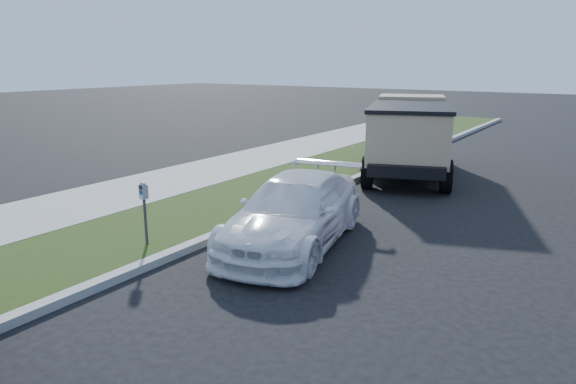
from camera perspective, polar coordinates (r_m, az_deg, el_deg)
The scene contains 5 objects.
ground at distance 9.54m, azimuth 3.71°, elevation -8.24°, with size 120.00×120.00×0.00m, color black.
streetside at distance 14.31m, azimuth -11.74°, elevation -0.51°, with size 6.12×50.00×0.15m.
parking_meter at distance 10.37m, azimuth -15.71°, elevation -0.82°, with size 0.19×0.14×1.27m.
white_wagon at distance 10.46m, azimuth 0.95°, elevation -2.14°, with size 1.94×4.76×1.38m, color white.
dump_truck at distance 17.57m, azimuth 13.33°, elevation 6.51°, with size 4.29×6.68×2.46m.
Camera 1 is at (4.37, -7.65, 3.65)m, focal length 32.00 mm.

